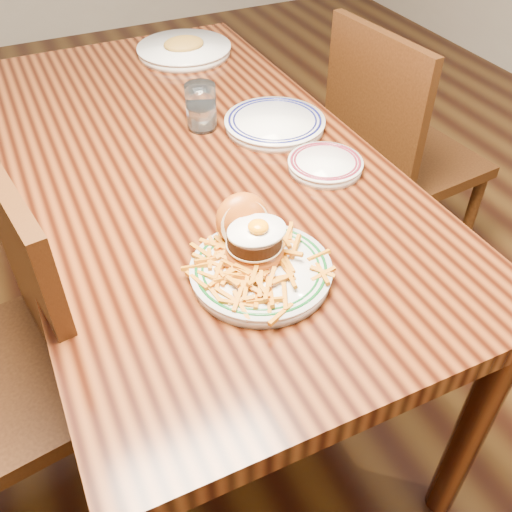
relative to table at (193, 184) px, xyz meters
name	(u,v)px	position (x,y,z in m)	size (l,w,h in m)	color
floor	(208,349)	(0.00, 0.00, -0.66)	(6.00, 6.00, 0.00)	black
table	(193,184)	(0.00, 0.00, 0.00)	(0.85, 1.60, 0.75)	black
chair_right	(393,153)	(0.75, 0.13, -0.17)	(0.47, 0.47, 0.91)	#43230D
main_plate	(258,258)	(-0.03, -0.45, 0.12)	(0.27, 0.28, 0.13)	white
side_plate	(325,164)	(0.26, -0.20, 0.10)	(0.18, 0.18, 0.03)	white
rear_plate	(275,123)	(0.25, 0.03, 0.10)	(0.26, 0.26, 0.03)	white
water_glass	(201,109)	(0.08, 0.11, 0.14)	(0.08, 0.08, 0.12)	white
far_plate	(184,49)	(0.20, 0.59, 0.11)	(0.30, 0.30, 0.05)	white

